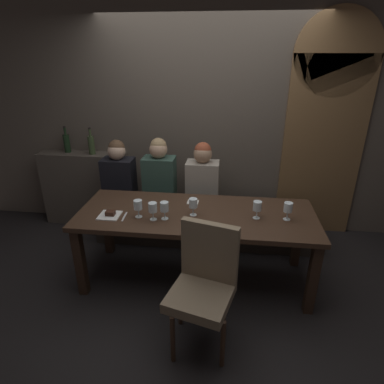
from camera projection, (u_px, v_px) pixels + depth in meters
ground at (196, 277)px, 3.30m from camera, size 9.00×9.00×0.00m
back_wall_tiled at (208, 108)px, 3.81m from camera, size 6.00×0.12×3.00m
arched_door at (326, 124)px, 3.65m from camera, size 0.90×0.05×2.55m
back_counter at (87, 188)px, 4.22m from camera, size 1.10×0.28×0.95m
dining_table at (196, 221)px, 3.04m from camera, size 2.20×0.84×0.74m
banquette_bench at (202, 224)px, 3.84m from camera, size 2.50×0.44×0.45m
chair_near_side at (204, 279)px, 2.40m from camera, size 0.54×0.54×0.98m
diner_redhead at (119, 174)px, 3.74m from camera, size 0.36×0.24×0.76m
diner_bearded at (159, 175)px, 3.67m from camera, size 0.36×0.24×0.80m
diner_far_end at (202, 178)px, 3.60m from camera, size 0.36×0.24×0.78m
wine_bottle_dark_red at (67, 143)px, 4.02m from camera, size 0.08×0.08×0.33m
wine_bottle_pale_label at (91, 144)px, 3.95m from camera, size 0.08×0.08×0.33m
wine_glass_end_left at (193, 204)px, 2.91m from camera, size 0.08×0.08×0.16m
wine_glass_center_front at (164, 207)px, 2.84m from camera, size 0.08×0.08×0.16m
wine_glass_end_right at (288, 208)px, 2.83m from camera, size 0.08×0.08×0.16m
wine_glass_near_left at (257, 206)px, 2.86m from camera, size 0.08×0.08×0.16m
wine_glass_near_right at (138, 205)px, 2.88m from camera, size 0.08×0.08×0.16m
wine_glass_far_right at (153, 208)px, 2.83m from camera, size 0.08×0.08×0.16m
espresso_cup at (192, 224)px, 2.74m from camera, size 0.12×0.12×0.06m
dessert_plate at (110, 215)px, 2.94m from camera, size 0.19×0.19×0.05m
fork_on_table at (124, 217)px, 2.92m from camera, size 0.03×0.17×0.01m
folded_napkin at (193, 202)px, 3.20m from camera, size 0.11×0.10×0.01m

